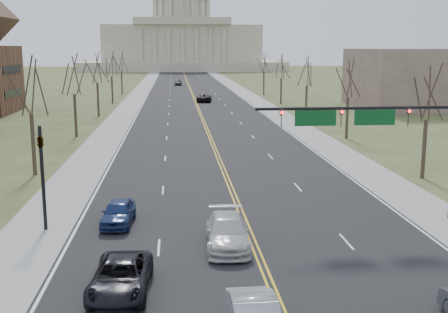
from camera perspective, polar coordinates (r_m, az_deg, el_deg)
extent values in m
cube|color=black|center=(128.39, -3.27, 6.44)|extent=(20.00, 380.00, 0.01)
cube|color=black|center=(26.33, 4.32, -11.87)|extent=(120.00, 14.00, 0.01)
cube|color=gray|center=(128.56, -8.66, 6.34)|extent=(4.00, 380.00, 0.03)
cube|color=gray|center=(129.32, 2.08, 6.48)|extent=(4.00, 380.00, 0.03)
cube|color=gold|center=(128.39, -3.27, 6.44)|extent=(0.42, 380.00, 0.01)
cube|color=silver|center=(128.45, -7.67, 6.36)|extent=(0.15, 380.00, 0.01)
cube|color=silver|center=(129.07, 1.11, 6.48)|extent=(0.15, 380.00, 0.01)
cube|color=beige|center=(268.07, -4.27, 9.23)|extent=(90.00, 60.00, 4.00)
cube|color=beige|center=(267.95, -4.30, 11.37)|extent=(70.00, 40.00, 16.00)
cube|color=beige|center=(247.70, -4.26, 13.60)|extent=(42.00, 3.00, 3.00)
cylinder|color=beige|center=(268.41, -4.34, 14.36)|extent=(24.00, 24.00, 12.00)
cylinder|color=black|center=(33.32, 13.49, 4.80)|extent=(12.00, 0.18, 0.18)
imported|color=black|center=(34.45, 18.20, 3.83)|extent=(0.35, 0.40, 1.10)
sphere|color=#FF0C0C|center=(34.28, 18.33, 4.38)|extent=(0.18, 0.18, 0.18)
imported|color=black|center=(33.08, 11.80, 3.87)|extent=(0.35, 0.40, 1.10)
sphere|color=#FF0C0C|center=(32.90, 11.90, 4.44)|extent=(0.18, 0.18, 0.18)
imported|color=black|center=(32.24, 5.83, 3.87)|extent=(0.35, 0.40, 1.10)
sphere|color=#FF0C0C|center=(32.05, 5.89, 4.46)|extent=(0.18, 0.18, 0.18)
cube|color=#0C4C1E|center=(33.71, 15.07, 3.86)|extent=(2.40, 0.12, 0.90)
cube|color=#0C4C1E|center=(32.68, 9.28, 3.88)|extent=(2.40, 0.12, 0.90)
cylinder|color=black|center=(33.08, -17.94, -2.16)|extent=(0.20, 0.20, 6.00)
imported|color=black|center=(32.67, -18.17, 1.61)|extent=(0.32, 0.36, 0.99)
cylinder|color=#31291D|center=(46.93, 19.65, 0.69)|extent=(0.32, 0.32, 4.68)
cylinder|color=#31291D|center=(47.95, -18.80, 1.12)|extent=(0.32, 0.32, 4.95)
cylinder|color=#31291D|center=(65.41, 12.39, 3.83)|extent=(0.32, 0.32, 4.68)
cylinder|color=#31291D|center=(67.34, -14.86, 4.04)|extent=(0.32, 0.32, 4.95)
cylinder|color=#31291D|center=(84.59, 8.36, 5.55)|extent=(0.32, 0.32, 4.68)
cylinder|color=#31291D|center=(87.02, -12.67, 5.64)|extent=(0.32, 0.32, 4.95)
cylinder|color=#31291D|center=(104.08, 5.81, 6.62)|extent=(0.32, 0.32, 4.68)
cylinder|color=#31291D|center=(106.81, -11.29, 6.65)|extent=(0.32, 0.32, 4.95)
cylinder|color=#31291D|center=(123.73, 4.06, 7.34)|extent=(0.32, 0.32, 4.68)
cylinder|color=#31291D|center=(126.67, -10.34, 7.33)|extent=(0.32, 0.32, 4.95)
cube|color=black|center=(95.61, -20.58, 6.08)|extent=(0.10, 9.80, 1.20)
cube|color=black|center=(95.41, -20.73, 8.27)|extent=(0.10, 9.80, 1.20)
cube|color=brown|center=(103.87, 20.21, 7.46)|extent=(25.00, 20.00, 10.00)
imported|color=black|center=(24.54, -10.47, -11.96)|extent=(2.65, 5.28, 1.43)
imported|color=#BCBCBC|center=(29.43, 0.37, -7.68)|extent=(2.44, 5.51, 1.57)
imported|color=navy|center=(33.60, -10.69, -5.60)|extent=(2.00, 4.34, 1.44)
imported|color=black|center=(107.96, -2.03, 6.01)|extent=(3.27, 6.02, 1.60)
imported|color=#484B4F|center=(155.72, -4.67, 7.52)|extent=(2.16, 4.89, 1.63)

